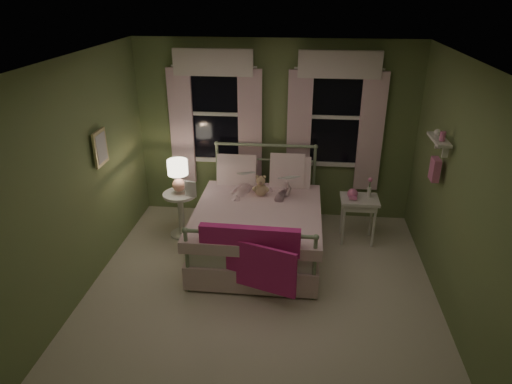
# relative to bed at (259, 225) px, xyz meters

# --- Properties ---
(room_shell) EXTENTS (4.20, 4.20, 4.20)m
(room_shell) POSITION_rel_bed_xyz_m (0.11, -0.98, 0.92)
(room_shell) COLOR beige
(room_shell) RESTS_ON ground
(bed) EXTENTS (1.58, 2.04, 1.18)m
(bed) POSITION_rel_bed_xyz_m (0.00, 0.00, 0.00)
(bed) COLOR white
(bed) RESTS_ON ground
(pink_throw) EXTENTS (1.10, 0.39, 0.71)m
(pink_throw) POSITION_rel_bed_xyz_m (-0.01, -1.02, 0.23)
(pink_throw) COLOR #D42987
(pink_throw) RESTS_ON bed
(child_left) EXTENTS (0.30, 0.21, 0.76)m
(child_left) POSITION_rel_bed_xyz_m (-0.29, 0.43, 0.57)
(child_left) COLOR #F7D1DD
(child_left) RESTS_ON bed
(child_right) EXTENTS (0.37, 0.31, 0.68)m
(child_right) POSITION_rel_bed_xyz_m (0.27, 0.43, 0.54)
(child_right) COLOR #F7D1DD
(child_right) RESTS_ON bed
(book_left) EXTENTS (0.23, 0.18, 0.26)m
(book_left) POSITION_rel_bed_xyz_m (-0.29, 0.18, 0.59)
(book_left) COLOR beige
(book_left) RESTS_ON child_left
(book_right) EXTENTS (0.23, 0.19, 0.26)m
(book_right) POSITION_rel_bed_xyz_m (0.27, 0.18, 0.54)
(book_right) COLOR beige
(book_right) RESTS_ON child_right
(teddy_bear) EXTENTS (0.23, 0.18, 0.30)m
(teddy_bear) POSITION_rel_bed_xyz_m (-0.01, 0.27, 0.42)
(teddy_bear) COLOR tan
(teddy_bear) RESTS_ON bed
(nightstand_left) EXTENTS (0.46, 0.46, 0.65)m
(nightstand_left) POSITION_rel_bed_xyz_m (-1.12, 0.27, 0.04)
(nightstand_left) COLOR white
(nightstand_left) RESTS_ON ground
(table_lamp) EXTENTS (0.27, 0.27, 0.45)m
(table_lamp) POSITION_rel_bed_xyz_m (-1.12, 0.27, 0.58)
(table_lamp) COLOR #F7AB92
(table_lamp) RESTS_ON nightstand_left
(book_nightstand) EXTENTS (0.20, 0.25, 0.02)m
(book_nightstand) POSITION_rel_bed_xyz_m (-1.02, 0.19, 0.28)
(book_nightstand) COLOR beige
(book_nightstand) RESTS_ON nightstand_left
(nightstand_right) EXTENTS (0.50, 0.40, 0.64)m
(nightstand_right) POSITION_rel_bed_xyz_m (1.31, 0.38, 0.17)
(nightstand_right) COLOR white
(nightstand_right) RESTS_ON ground
(pink_toy) EXTENTS (0.14, 0.19, 0.14)m
(pink_toy) POSITION_rel_bed_xyz_m (1.21, 0.37, 0.33)
(pink_toy) COLOR pink
(pink_toy) RESTS_ON nightstand_right
(bud_vase) EXTENTS (0.06, 0.06, 0.28)m
(bud_vase) POSITION_rel_bed_xyz_m (1.43, 0.43, 0.41)
(bud_vase) COLOR white
(bud_vase) RESTS_ON nightstand_right
(window_left) EXTENTS (1.34, 0.13, 1.96)m
(window_left) POSITION_rel_bed_xyz_m (-0.74, 1.05, 1.25)
(window_left) COLOR black
(window_left) RESTS_ON room_shell
(window_right) EXTENTS (1.34, 0.13, 1.96)m
(window_right) POSITION_rel_bed_xyz_m (0.96, 1.05, 1.25)
(window_right) COLOR black
(window_right) RESTS_ON room_shell
(wall_shelf) EXTENTS (0.15, 0.50, 0.60)m
(wall_shelf) POSITION_rel_bed_xyz_m (2.01, -0.28, 1.15)
(wall_shelf) COLOR white
(wall_shelf) RESTS_ON room_shell
(framed_picture) EXTENTS (0.03, 0.32, 0.42)m
(framed_picture) POSITION_rel_bed_xyz_m (-1.84, -0.38, 1.12)
(framed_picture) COLOR beige
(framed_picture) RESTS_ON room_shell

